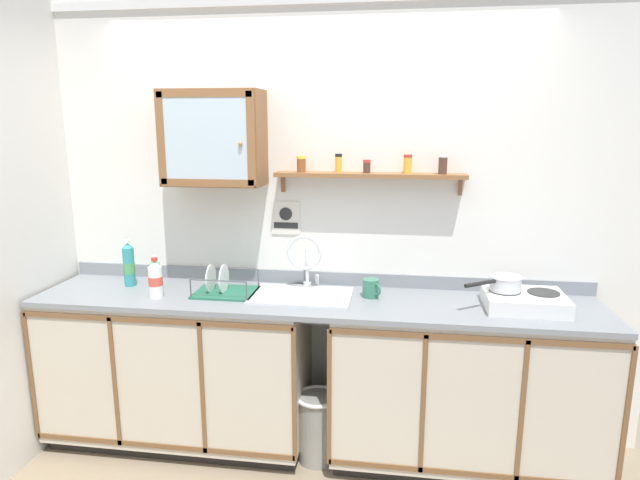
% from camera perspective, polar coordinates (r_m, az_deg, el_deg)
% --- Properties ---
extents(back_wall, '(3.82, 0.07, 2.63)m').
position_cam_1_polar(back_wall, '(3.28, 0.17, 1.82)').
color(back_wall, silver).
rests_on(back_wall, ground).
extents(lower_cabinet_run, '(1.55, 0.58, 0.92)m').
position_cam_1_polar(lower_cabinet_run, '(3.47, -14.53, -12.92)').
color(lower_cabinet_run, black).
rests_on(lower_cabinet_run, ground).
extents(lower_cabinet_run_right, '(1.48, 0.58, 0.92)m').
position_cam_1_polar(lower_cabinet_run_right, '(3.25, 14.98, -14.77)').
color(lower_cabinet_run_right, black).
rests_on(lower_cabinet_run_right, ground).
extents(countertop, '(3.18, 0.61, 0.03)m').
position_cam_1_polar(countertop, '(3.08, -0.67, -6.40)').
color(countertop, gray).
rests_on(countertop, lower_cabinet_run).
extents(backsplash, '(3.18, 0.02, 0.08)m').
position_cam_1_polar(backsplash, '(3.32, 0.08, -3.98)').
color(backsplash, gray).
rests_on(backsplash, countertop).
extents(sink, '(0.56, 0.41, 0.44)m').
position_cam_1_polar(sink, '(3.12, -1.88, -5.84)').
color(sink, silver).
rests_on(sink, countertop).
extents(hot_plate_stove, '(0.41, 0.33, 0.09)m').
position_cam_1_polar(hot_plate_stove, '(3.10, 20.66, -5.98)').
color(hot_plate_stove, silver).
rests_on(hot_plate_stove, countertop).
extents(saucepan, '(0.32, 0.25, 0.08)m').
position_cam_1_polar(saucepan, '(3.07, 18.78, -4.28)').
color(saucepan, silver).
rests_on(saucepan, hot_plate_stove).
extents(bottle_soda_green_0, '(0.06, 0.06, 0.21)m').
position_cam_1_polar(bottle_soda_green_0, '(3.33, -16.89, -3.51)').
color(bottle_soda_green_0, '#4CB266').
rests_on(bottle_soda_green_0, countertop).
extents(bottle_opaque_white_1, '(0.08, 0.08, 0.23)m').
position_cam_1_polar(bottle_opaque_white_1, '(3.20, -16.87, -3.98)').
color(bottle_opaque_white_1, white).
rests_on(bottle_opaque_white_1, countertop).
extents(bottle_detergent_teal_2, '(0.07, 0.07, 0.29)m').
position_cam_1_polar(bottle_detergent_teal_2, '(3.47, -19.41, -2.49)').
color(bottle_detergent_teal_2, teal).
rests_on(bottle_detergent_teal_2, countertop).
extents(dish_rack, '(0.35, 0.27, 0.17)m').
position_cam_1_polar(dish_rack, '(3.20, -10.08, -4.99)').
color(dish_rack, '#26664C').
rests_on(dish_rack, countertop).
extents(mug, '(0.11, 0.12, 0.10)m').
position_cam_1_polar(mug, '(3.09, 5.37, -5.05)').
color(mug, '#337259').
rests_on(mug, countertop).
extents(wall_cabinet, '(0.57, 0.29, 0.54)m').
position_cam_1_polar(wall_cabinet, '(3.22, -11.12, 10.45)').
color(wall_cabinet, brown).
extents(spice_shelf, '(1.09, 0.14, 0.23)m').
position_cam_1_polar(spice_shelf, '(3.12, 5.31, 7.00)').
color(spice_shelf, brown).
extents(warning_sign, '(0.17, 0.01, 0.20)m').
position_cam_1_polar(warning_sign, '(3.28, -3.59, 2.31)').
color(warning_sign, silver).
extents(trash_bin, '(0.26, 0.26, 0.41)m').
position_cam_1_polar(trash_bin, '(3.30, -0.27, -18.92)').
color(trash_bin, gray).
rests_on(trash_bin, ground).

